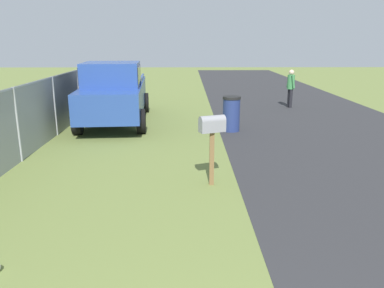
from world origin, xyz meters
TOP-DOWN VIEW (x-y plane):
  - mailbox at (6.33, -0.13)m, footprint 0.37×0.54m
  - pickup_truck at (12.23, 2.84)m, footprint 5.61×2.48m
  - trash_bin at (10.98, -1.03)m, footprint 0.56×0.56m
  - pedestrian at (15.29, -4.00)m, footprint 0.48×0.30m
  - fence_section at (9.20, 4.30)m, footprint 18.22×0.07m

SIDE VIEW (x-z plane):
  - trash_bin at x=10.98m, z-range 0.00..1.10m
  - pedestrian at x=15.29m, z-range 0.12..1.71m
  - fence_section at x=9.20m, z-range 0.07..1.83m
  - pickup_truck at x=12.23m, z-range 0.06..2.15m
  - mailbox at x=6.33m, z-range 0.42..1.82m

